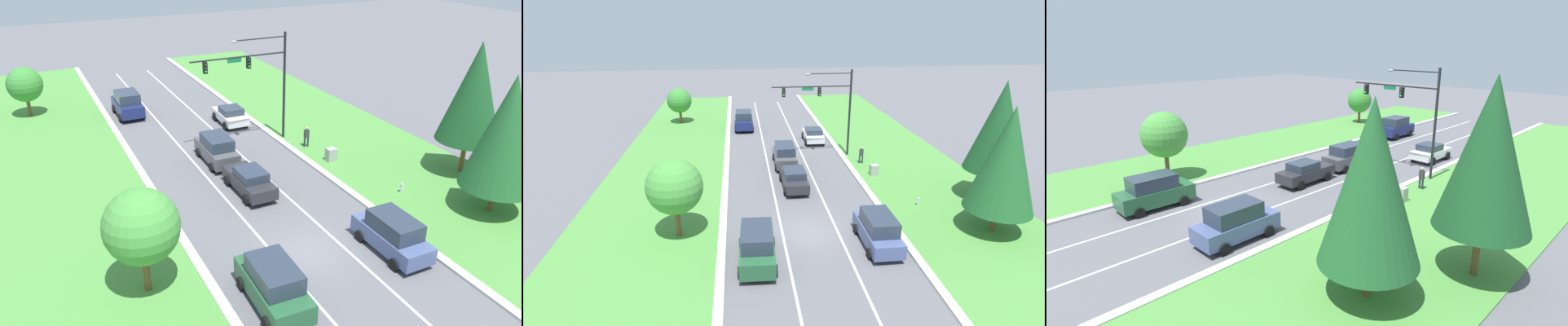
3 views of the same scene
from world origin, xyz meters
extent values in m
plane|color=#5B5B60|center=(0.00, 0.00, 0.00)|extent=(160.00, 160.00, 0.00)
cube|color=beige|center=(5.65, 0.00, 0.07)|extent=(0.50, 90.00, 0.15)
cube|color=beige|center=(-5.65, 0.00, 0.07)|extent=(0.50, 90.00, 0.15)
cube|color=#4C8E3D|center=(10.90, 0.00, 0.04)|extent=(10.00, 90.00, 0.08)
cube|color=#4C8E3D|center=(-10.90, 0.00, 0.04)|extent=(10.00, 90.00, 0.08)
cube|color=white|center=(-1.80, 0.00, 0.00)|extent=(0.14, 81.00, 0.01)
cube|color=white|center=(1.80, 0.00, 0.00)|extent=(0.14, 81.00, 0.01)
cylinder|color=black|center=(6.26, 14.65, 4.20)|extent=(0.20, 0.20, 8.41)
cylinder|color=black|center=(2.52, 14.65, 6.90)|extent=(7.48, 0.12, 0.12)
cube|color=#147042|center=(2.14, 14.65, 6.68)|extent=(1.10, 0.04, 0.28)
cylinder|color=black|center=(4.20, 14.65, 8.07)|extent=(4.12, 0.09, 0.09)
ellipsoid|color=gray|center=(2.14, 14.65, 8.02)|extent=(0.56, 0.28, 0.20)
cube|color=black|center=(3.26, 14.65, 6.40)|extent=(0.28, 0.32, 0.80)
sphere|color=#2D2D2D|center=(3.26, 14.48, 6.63)|extent=(0.16, 0.16, 0.16)
sphere|color=#2D2D2D|center=(3.26, 14.48, 6.40)|extent=(0.16, 0.16, 0.16)
sphere|color=#23D647|center=(3.26, 14.48, 6.16)|extent=(0.16, 0.16, 0.16)
cube|color=black|center=(-0.10, 14.65, 6.40)|extent=(0.28, 0.32, 0.80)
sphere|color=#2D2D2D|center=(-0.10, 14.48, 6.63)|extent=(0.16, 0.16, 0.16)
sphere|color=#2D2D2D|center=(-0.10, 14.48, 6.40)|extent=(0.16, 0.16, 0.16)
sphere|color=#23D647|center=(-0.10, 14.48, 6.16)|extent=(0.16, 0.16, 0.16)
cube|color=#28282D|center=(-0.08, 7.41, 0.72)|extent=(1.87, 4.63, 0.76)
cube|color=#283342|center=(-0.08, 7.14, 1.38)|extent=(1.66, 2.10, 0.55)
cylinder|color=black|center=(0.78, 8.86, 0.34)|extent=(0.25, 0.68, 0.68)
cylinder|color=black|center=(-0.99, 8.83, 0.34)|extent=(0.25, 0.68, 0.68)
cylinder|color=black|center=(0.82, 6.00, 0.34)|extent=(0.25, 0.68, 0.68)
cylinder|color=black|center=(-0.95, 5.97, 0.34)|extent=(0.25, 0.68, 0.68)
cube|color=navy|center=(-3.75, 25.34, 0.86)|extent=(2.05, 4.51, 0.98)
cube|color=#283342|center=(-3.75, 25.23, 1.79)|extent=(1.85, 2.71, 0.87)
cylinder|color=black|center=(-2.75, 26.74, 0.37)|extent=(0.24, 0.74, 0.74)
cylinder|color=black|center=(-4.76, 26.74, 0.37)|extent=(0.24, 0.74, 0.74)
cylinder|color=black|center=(-2.75, 23.94, 0.37)|extent=(0.24, 0.74, 0.74)
cylinder|color=black|center=(-4.76, 23.94, 0.37)|extent=(0.24, 0.74, 0.74)
cube|color=#475684|center=(3.81, -1.73, 0.76)|extent=(1.85, 4.59, 0.88)
cube|color=#283342|center=(3.81, -1.85, 1.64)|extent=(1.67, 2.75, 0.88)
cylinder|color=black|center=(4.72, -0.31, 0.32)|extent=(0.24, 0.65, 0.65)
cylinder|color=black|center=(2.91, -0.31, 0.32)|extent=(0.24, 0.65, 0.65)
cylinder|color=black|center=(4.71, -3.16, 0.32)|extent=(0.24, 0.65, 0.65)
cylinder|color=black|center=(2.90, -3.15, 0.32)|extent=(0.24, 0.65, 0.65)
cube|color=#4C4C51|center=(-0.23, 12.62, 0.78)|extent=(1.92, 4.62, 0.90)
cube|color=#283342|center=(-0.24, 12.51, 1.62)|extent=(1.71, 2.78, 0.79)
cylinder|color=black|center=(0.70, 14.04, 0.33)|extent=(0.25, 0.66, 0.66)
cylinder|color=black|center=(-1.13, 14.06, 0.33)|extent=(0.25, 0.66, 0.66)
cylinder|color=black|center=(0.66, 11.19, 0.33)|extent=(0.25, 0.66, 0.66)
cylinder|color=black|center=(-1.16, 11.21, 0.33)|extent=(0.25, 0.66, 0.66)
cube|color=#235633|center=(-3.57, -2.68, 0.80)|extent=(2.12, 4.71, 0.96)
cube|color=#283342|center=(-3.57, -2.80, 1.71)|extent=(1.86, 2.85, 0.87)
cylinder|color=black|center=(-2.56, -1.28, 0.32)|extent=(0.26, 0.65, 0.65)
cylinder|color=black|center=(-4.47, -1.21, 0.32)|extent=(0.26, 0.65, 0.65)
cylinder|color=black|center=(-2.67, -4.15, 0.32)|extent=(0.26, 0.65, 0.65)
cylinder|color=black|center=(-4.58, -4.08, 0.32)|extent=(0.26, 0.65, 0.65)
cube|color=white|center=(3.67, 19.44, 0.69)|extent=(2.00, 4.20, 0.64)
cube|color=#283342|center=(3.66, 19.19, 1.28)|extent=(1.76, 1.91, 0.54)
cylinder|color=black|center=(4.63, 20.70, 0.37)|extent=(0.26, 0.75, 0.74)
cylinder|color=black|center=(2.77, 20.75, 0.37)|extent=(0.26, 0.75, 0.74)
cylinder|color=black|center=(4.57, 18.13, 0.37)|extent=(0.26, 0.75, 0.74)
cylinder|color=black|center=(2.70, 18.17, 0.37)|extent=(0.26, 0.75, 0.74)
cube|color=#9E9E99|center=(7.15, 9.05, 0.51)|extent=(0.70, 0.60, 1.03)
cylinder|color=#232842|center=(6.76, 12.12, 0.42)|extent=(0.14, 0.14, 0.84)
cylinder|color=#232842|center=(7.02, 12.07, 0.42)|extent=(0.14, 0.14, 0.84)
cube|color=#333338|center=(6.89, 12.09, 1.14)|extent=(0.42, 0.30, 0.60)
sphere|color=tan|center=(6.89, 12.09, 1.58)|extent=(0.22, 0.22, 0.22)
cylinder|color=#B7B7BC|center=(8.54, 3.04, 0.28)|extent=(0.20, 0.20, 0.55)
sphere|color=#B7B7BC|center=(8.54, 3.04, 0.61)|extent=(0.18, 0.18, 0.18)
cylinder|color=#B7B7BC|center=(8.42, 3.04, 0.30)|extent=(0.10, 0.09, 0.09)
cylinder|color=#B7B7BC|center=(8.66, 3.04, 0.30)|extent=(0.10, 0.09, 0.09)
cylinder|color=brown|center=(11.79, -1.04, 0.84)|extent=(0.32, 0.32, 1.68)
cone|color=#1E5628|center=(11.79, -1.04, 5.00)|extent=(4.15, 4.15, 6.65)
cylinder|color=brown|center=(-8.37, 0.63, 1.08)|extent=(0.32, 0.32, 2.16)
sphere|color=#47933D|center=(-8.37, 0.63, 3.46)|extent=(3.47, 3.47, 3.47)
cylinder|color=brown|center=(14.28, 3.70, 1.21)|extent=(0.32, 0.32, 2.41)
cone|color=#194C23|center=(14.28, 3.70, 5.71)|extent=(4.12, 4.12, 6.59)
cylinder|color=brown|center=(-11.69, 29.05, 0.89)|extent=(0.32, 0.32, 1.79)
sphere|color=#388433|center=(-11.69, 29.05, 2.93)|extent=(3.05, 3.05, 3.05)
camera|label=1|loc=(-11.97, -18.73, 15.32)|focal=35.00mm
camera|label=2|loc=(-4.29, -22.60, 13.48)|focal=28.00mm
camera|label=3|loc=(20.27, -13.15, 10.15)|focal=28.00mm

